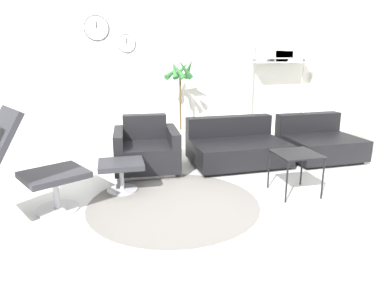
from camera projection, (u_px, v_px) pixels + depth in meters
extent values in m
plane|color=silver|center=(175.00, 202.00, 3.76)|extent=(12.00, 12.00, 0.00)
cube|color=silver|center=(145.00, 65.00, 6.03)|extent=(12.00, 0.06, 2.80)
cylinder|color=black|center=(96.00, 28.00, 5.66)|extent=(0.41, 0.01, 0.41)
cylinder|color=white|center=(96.00, 28.00, 5.66)|extent=(0.38, 0.02, 0.38)
cube|color=black|center=(96.00, 24.00, 5.63)|extent=(0.01, 0.01, 0.12)
cylinder|color=black|center=(127.00, 44.00, 5.83)|extent=(0.31, 0.01, 0.31)
cylinder|color=white|center=(127.00, 44.00, 5.83)|extent=(0.29, 0.02, 0.29)
cube|color=black|center=(127.00, 41.00, 5.81)|extent=(0.01, 0.01, 0.09)
cylinder|color=slate|center=(174.00, 203.00, 3.73)|extent=(1.86, 1.86, 0.01)
cylinder|color=#BCBCC1|center=(58.00, 209.00, 3.58)|extent=(0.60, 0.60, 0.02)
cylinder|color=#BCBCC1|center=(56.00, 193.00, 3.53)|extent=(0.06, 0.06, 0.33)
cube|color=#2D2D33|center=(54.00, 175.00, 3.48)|extent=(0.78, 0.75, 0.06)
cylinder|color=#BCBCC1|center=(122.00, 190.00, 4.08)|extent=(0.36, 0.36, 0.02)
cylinder|color=#BCBCC1|center=(122.00, 178.00, 4.04)|extent=(0.05, 0.05, 0.28)
cube|color=#2D2D33|center=(121.00, 164.00, 4.00)|extent=(0.52, 0.44, 0.06)
cube|color=silver|center=(147.00, 169.00, 4.76)|extent=(0.73, 0.70, 0.06)
cube|color=black|center=(147.00, 155.00, 4.71)|extent=(0.65, 0.84, 0.33)
cube|color=black|center=(145.00, 127.00, 4.92)|extent=(0.62, 0.21, 0.35)
cube|color=black|center=(173.00, 147.00, 4.75)|extent=(0.16, 0.81, 0.53)
cube|color=black|center=(119.00, 150.00, 4.62)|extent=(0.16, 0.81, 0.53)
cube|color=black|center=(237.00, 163.00, 5.05)|extent=(1.23, 0.84, 0.05)
cube|color=black|center=(238.00, 151.00, 5.00)|extent=(1.37, 0.99, 0.31)
cube|color=black|center=(229.00, 126.00, 5.27)|extent=(1.35, 0.24, 0.30)
cube|color=black|center=(319.00, 157.00, 5.31)|extent=(0.99, 0.83, 0.05)
cube|color=black|center=(320.00, 146.00, 5.26)|extent=(1.10, 0.98, 0.31)
cube|color=black|center=(308.00, 122.00, 5.54)|extent=(1.08, 0.23, 0.30)
cube|color=black|center=(296.00, 154.00, 3.89)|extent=(0.48, 0.48, 0.02)
cylinder|color=black|center=(287.00, 182.00, 3.69)|extent=(0.02, 0.02, 0.47)
cylinder|color=black|center=(323.00, 179.00, 3.79)|extent=(0.02, 0.02, 0.47)
cylinder|color=black|center=(269.00, 169.00, 4.11)|extent=(0.02, 0.02, 0.47)
cylinder|color=black|center=(302.00, 167.00, 4.20)|extent=(0.02, 0.02, 0.47)
cylinder|color=silver|center=(181.00, 138.00, 6.03)|extent=(0.31, 0.31, 0.30)
cylinder|color=#382819|center=(181.00, 130.00, 6.00)|extent=(0.29, 0.29, 0.02)
cylinder|color=brown|center=(180.00, 104.00, 5.88)|extent=(0.04, 0.04, 0.90)
cone|color=#2D6B33|center=(189.00, 68.00, 5.79)|extent=(0.15, 0.40, 0.37)
cone|color=#2D6B33|center=(182.00, 70.00, 5.84)|extent=(0.31, 0.23, 0.32)
cone|color=#2D6B33|center=(173.00, 72.00, 5.85)|extent=(0.36, 0.31, 0.26)
cone|color=#2D6B33|center=(174.00, 69.00, 5.71)|extent=(0.12, 0.29, 0.34)
cone|color=#2D6B33|center=(178.00, 71.00, 5.65)|extent=(0.28, 0.22, 0.30)
cone|color=#2D6B33|center=(185.00, 69.00, 5.64)|extent=(0.34, 0.23, 0.36)
cylinder|color=#BCBCC1|center=(252.00, 88.00, 6.46)|extent=(0.03, 0.03, 1.90)
cylinder|color=#BCBCC1|center=(302.00, 87.00, 6.70)|extent=(0.03, 0.03, 1.90)
cube|color=silver|center=(282.00, 62.00, 6.34)|extent=(1.11, 0.28, 0.02)
cube|color=silver|center=(282.00, 58.00, 6.32)|extent=(1.11, 0.28, 0.02)
cube|color=beige|center=(284.00, 56.00, 6.31)|extent=(0.46, 0.24, 0.19)
cube|color=silver|center=(275.00, 52.00, 6.25)|extent=(0.25, 0.24, 0.18)
cube|color=#B7B2A8|center=(279.00, 58.00, 6.30)|extent=(0.24, 0.24, 0.11)
cube|color=beige|center=(282.00, 54.00, 6.29)|extent=(0.34, 0.24, 0.12)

